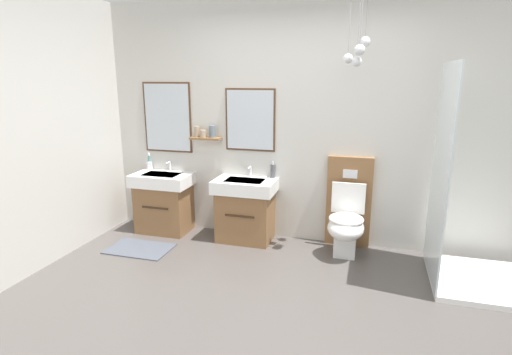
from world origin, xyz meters
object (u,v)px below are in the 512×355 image
object	(u,v)px
vanity_sink_left	(164,201)
vanity_sink_right	(246,208)
shower_tray	(465,238)
soap_dispenser	(273,171)
toothbrush_cup	(150,165)
toilet	(347,218)

from	to	relation	value
vanity_sink_left	vanity_sink_right	xyz separation A→B (m)	(1.03, 0.00, 0.00)
vanity_sink_left	vanity_sink_right	size ratio (longest dim) A/B	1.00
vanity_sink_right	shower_tray	size ratio (longest dim) A/B	0.37
vanity_sink_left	soap_dispenser	size ratio (longest dim) A/B	3.77
vanity_sink_right	shower_tray	xyz separation A→B (m)	(2.18, -0.40, 0.05)
vanity_sink_right	toothbrush_cup	size ratio (longest dim) A/B	3.39
vanity_sink_left	toothbrush_cup	world-z (taller)	toothbrush_cup
shower_tray	soap_dispenser	bearing A→B (deg)	163.43
toothbrush_cup	vanity_sink_left	bearing A→B (deg)	-31.35
soap_dispenser	vanity_sink_left	bearing A→B (deg)	-172.56
vanity_sink_right	toilet	size ratio (longest dim) A/B	0.71
vanity_sink_left	soap_dispenser	distance (m)	1.38
vanity_sink_right	shower_tray	world-z (taller)	shower_tray
shower_tray	toothbrush_cup	bearing A→B (deg)	170.87
toothbrush_cup	shower_tray	bearing A→B (deg)	-9.13
toilet	toothbrush_cup	world-z (taller)	toilet
toilet	soap_dispenser	bearing A→B (deg)	168.71
vanity_sink_right	soap_dispenser	size ratio (longest dim) A/B	3.77
shower_tray	vanity_sink_left	bearing A→B (deg)	172.92
soap_dispenser	shower_tray	bearing A→B (deg)	-16.57
vanity_sink_left	shower_tray	size ratio (longest dim) A/B	0.37
vanity_sink_left	toilet	xyz separation A→B (m)	(2.15, -0.00, -0.00)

